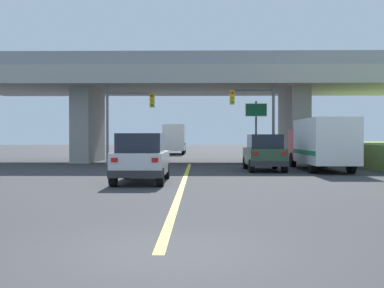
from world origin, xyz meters
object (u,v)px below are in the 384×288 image
(highway_sign, at_px, (256,118))
(semi_truck_distant, at_px, (175,139))
(traffic_signal_farside, at_px, (124,113))
(traffic_signal_nearside, at_px, (259,111))
(suv_crossing, at_px, (264,153))
(box_truck, at_px, (321,143))
(suv_lead, at_px, (142,158))

(highway_sign, distance_m, semi_truck_distant, 20.14)
(traffic_signal_farside, bearing_deg, traffic_signal_nearside, -2.86)
(traffic_signal_farside, bearing_deg, suv_crossing, -34.52)
(traffic_signal_farside, distance_m, semi_truck_distant, 20.67)
(traffic_signal_nearside, bearing_deg, semi_truck_distant, 107.87)
(suv_crossing, bearing_deg, box_truck, 5.12)
(traffic_signal_nearside, xyz_separation_m, semi_truck_distant, (-6.74, 20.90, -1.97))
(suv_lead, xyz_separation_m, suv_crossing, (5.98, 6.94, -0.00))
(highway_sign, height_order, semi_truck_distant, highway_sign)
(traffic_signal_nearside, bearing_deg, suv_lead, -117.05)
(traffic_signal_farside, xyz_separation_m, highway_sign, (9.22, 1.54, -0.27))
(traffic_signal_farside, height_order, semi_truck_distant, traffic_signal_farside)
(box_truck, xyz_separation_m, highway_sign, (-2.78, 7.26, 1.70))
(highway_sign, bearing_deg, suv_lead, -113.90)
(suv_lead, xyz_separation_m, traffic_signal_nearside, (6.39, 12.52, 2.64))
(suv_lead, distance_m, traffic_signal_nearside, 14.30)
(box_truck, height_order, traffic_signal_nearside, traffic_signal_nearside)
(suv_crossing, distance_m, traffic_signal_farside, 10.93)
(suv_lead, xyz_separation_m, traffic_signal_farside, (-2.79, 12.97, 2.49))
(suv_lead, xyz_separation_m, semi_truck_distant, (-0.35, 33.42, 0.67))
(traffic_signal_farside, relative_size, highway_sign, 1.22)
(highway_sign, bearing_deg, traffic_signal_farside, -170.52)
(traffic_signal_nearside, height_order, semi_truck_distant, traffic_signal_nearside)
(box_truck, bearing_deg, suv_crossing, -174.52)
(highway_sign, bearing_deg, traffic_signal_nearside, -91.19)
(traffic_signal_nearside, distance_m, semi_truck_distant, 22.05)
(suv_lead, relative_size, suv_crossing, 1.06)
(suv_lead, distance_m, suv_crossing, 9.16)
(suv_crossing, relative_size, box_truck, 0.57)
(suv_crossing, xyz_separation_m, traffic_signal_farside, (-8.77, 6.03, 2.50))
(suv_lead, xyz_separation_m, highway_sign, (6.43, 14.51, 2.23))
(traffic_signal_farside, bearing_deg, box_truck, -25.48)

